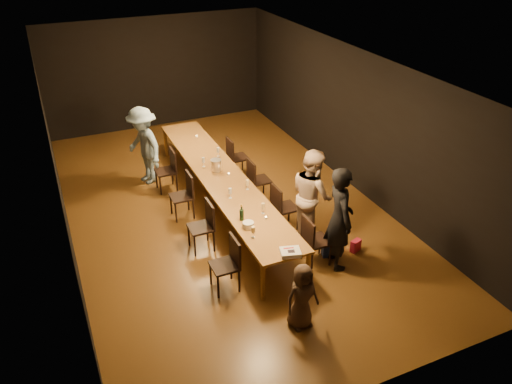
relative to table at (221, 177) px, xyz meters
name	(u,v)px	position (x,y,z in m)	size (l,w,h in m)	color
ground	(222,207)	(0.00, 0.00, -0.70)	(10.00, 10.00, 0.00)	#432A10
room_shell	(219,113)	(0.00, 0.00, 1.38)	(6.04, 10.04, 3.02)	black
table	(221,177)	(0.00, 0.00, 0.00)	(0.90, 6.00, 0.75)	brown
chair_right_0	(317,240)	(0.85, -2.40, -0.24)	(0.42, 0.42, 0.93)	black
chair_right_1	(285,207)	(0.85, -1.20, -0.24)	(0.42, 0.42, 0.93)	black
chair_right_2	(259,180)	(0.85, 0.00, -0.24)	(0.42, 0.42, 0.93)	black
chair_right_3	(238,157)	(0.85, 1.20, -0.24)	(0.42, 0.42, 0.93)	black
chair_left_0	(224,265)	(-0.85, -2.40, -0.24)	(0.42, 0.42, 0.93)	black
chair_left_1	(201,227)	(-0.85, -1.20, -0.24)	(0.42, 0.42, 0.93)	black
chair_left_2	(181,196)	(-0.85, 0.00, -0.24)	(0.42, 0.42, 0.93)	black
chair_left_3	(165,171)	(-0.85, 1.20, -0.24)	(0.42, 0.42, 0.93)	black
woman_birthday	(340,218)	(1.15, -2.58, 0.24)	(0.68, 0.45, 1.87)	black
woman_tan	(312,195)	(1.15, -1.65, 0.19)	(0.87, 0.68, 1.79)	#C0A590
man_blue	(144,146)	(-1.15, 1.75, 0.18)	(1.14, 0.66, 1.76)	#7EA1C3
child	(302,296)	(-0.11, -3.62, -0.16)	(0.53, 0.34, 1.08)	#433125
gift_bag_red	(356,246)	(1.67, -2.41, -0.59)	(0.20, 0.11, 0.23)	#C11D41
gift_bag_blue	(330,247)	(1.18, -2.32, -0.54)	(0.27, 0.18, 0.33)	#2844AE
birthday_cake	(290,252)	(0.07, -2.90, 0.08)	(0.37, 0.33, 0.07)	white
plate_stack	(248,225)	(-0.24, -1.96, 0.10)	(0.19, 0.19, 0.11)	white
champagne_bottle	(242,212)	(-0.25, -1.69, 0.20)	(0.07, 0.07, 0.31)	black
ice_bucket	(216,165)	(-0.01, 0.24, 0.17)	(0.22, 0.22, 0.24)	silver
wineglass_0	(253,232)	(-0.28, -2.25, 0.15)	(0.06, 0.06, 0.21)	beige
wineglass_1	(263,208)	(0.17, -1.65, 0.15)	(0.06, 0.06, 0.21)	beige
wineglass_2	(230,193)	(-0.16, -0.92, 0.15)	(0.06, 0.06, 0.21)	silver
wineglass_3	(247,185)	(0.26, -0.75, 0.15)	(0.06, 0.06, 0.21)	beige
wineglass_4	(204,162)	(-0.19, 0.51, 0.15)	(0.06, 0.06, 0.21)	silver
wineglass_5	(218,152)	(0.25, 0.85, 0.15)	(0.06, 0.06, 0.21)	silver
tealight_near	(266,218)	(0.15, -1.82, 0.06)	(0.05, 0.05, 0.03)	#B2B7B2
tealight_mid	(229,174)	(0.15, -0.04, 0.06)	(0.05, 0.05, 0.03)	#B2B7B2
tealight_far	(197,136)	(0.15, 2.04, 0.06)	(0.05, 0.05, 0.03)	#B2B7B2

